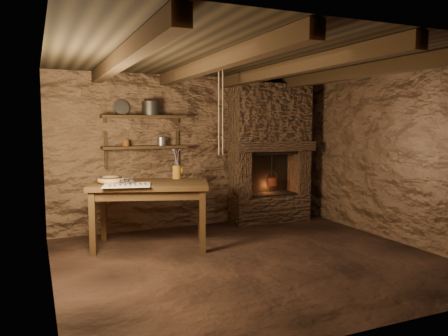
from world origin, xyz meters
name	(u,v)px	position (x,y,z in m)	size (l,w,h in m)	color
floor	(251,260)	(0.00, 0.00, 0.00)	(4.50, 4.50, 0.00)	black
back_wall	(195,152)	(0.00, 2.00, 1.20)	(4.50, 0.04, 2.40)	#4A3122
front_wall	(370,182)	(0.00, -2.00, 1.20)	(4.50, 0.04, 2.40)	#4A3122
left_wall	(48,169)	(-2.25, 0.00, 1.20)	(0.04, 4.00, 2.40)	#4A3122
right_wall	(395,156)	(2.25, 0.00, 1.20)	(0.04, 4.00, 2.40)	#4A3122
ceiling	(252,58)	(0.00, 0.00, 2.40)	(4.50, 4.00, 0.04)	black
beam_far_left	(122,59)	(-1.50, 0.00, 2.31)	(0.14, 3.95, 0.16)	black
beam_mid_left	(212,64)	(-0.50, 0.00, 2.31)	(0.14, 3.95, 0.16)	black
beam_mid_right	(289,69)	(0.50, 0.00, 2.31)	(0.14, 3.95, 0.16)	black
beam_far_right	(355,72)	(1.50, 0.00, 2.31)	(0.14, 3.95, 0.16)	black
shelf_lower	(145,147)	(-0.85, 1.84, 1.30)	(1.25, 0.30, 0.04)	black
shelf_upper	(144,117)	(-0.85, 1.84, 1.75)	(1.25, 0.30, 0.04)	black
hearth	(270,149)	(1.25, 1.77, 1.23)	(1.43, 0.51, 2.30)	#3B291D
work_table	(150,212)	(-0.97, 1.07, 0.47)	(1.72, 1.32, 0.87)	#352212
linen_cloth	(127,185)	(-1.31, 0.89, 0.88)	(0.58, 0.47, 0.01)	beige
pewter_cutlery_row	(127,184)	(-1.31, 0.87, 0.89)	(0.49, 0.19, 0.01)	gray
drinking_glasses	(127,181)	(-1.29, 1.00, 0.92)	(0.19, 0.06, 0.07)	silver
stoneware_jug	(177,166)	(-0.52, 1.29, 1.05)	(0.14, 0.13, 0.43)	#A56D20
wooden_bowl	(111,180)	(-1.46, 1.18, 0.91)	(0.34, 0.34, 0.12)	#A77848
iron_stockpot	(151,109)	(-0.75, 1.84, 1.86)	(0.25, 0.25, 0.19)	#312F2B
tin_pan	(121,107)	(-1.16, 1.94, 1.89)	(0.24, 0.24, 0.03)	gray
small_kettle	(161,141)	(-0.59, 1.84, 1.38)	(0.18, 0.13, 0.19)	gray
rusty_tin	(126,143)	(-1.13, 1.84, 1.37)	(0.10, 0.10, 0.10)	#5C2F12
red_pot	(272,181)	(1.26, 1.72, 0.70)	(0.21, 0.20, 0.54)	maroon
hanging_ropes	(221,113)	(0.05, 1.05, 1.80)	(0.08, 0.08, 1.20)	#CEB591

